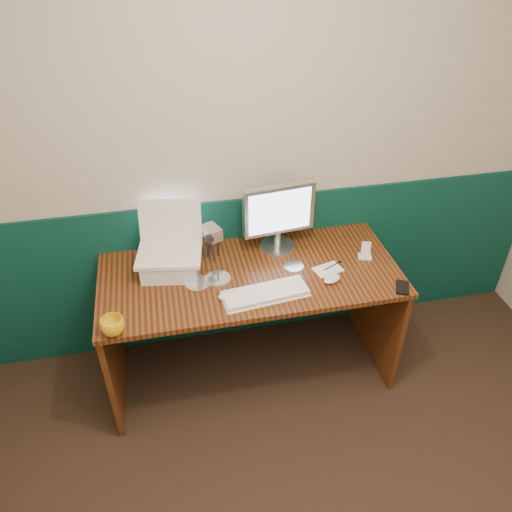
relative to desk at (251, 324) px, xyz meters
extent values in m
cube|color=#B9AD9D|center=(0.17, 0.37, 0.88)|extent=(3.50, 0.04, 2.50)
cube|color=#062E26|center=(0.17, 0.36, 0.12)|extent=(3.48, 0.02, 1.00)
cube|color=#331709|center=(0.00, 0.00, 0.00)|extent=(1.60, 0.70, 0.75)
cube|color=silver|center=(-0.41, 0.10, 0.43)|extent=(0.33, 0.29, 0.10)
cube|color=white|center=(0.04, -0.20, 0.39)|extent=(0.44, 0.19, 0.02)
ellipsoid|color=silver|center=(0.40, -0.16, 0.39)|extent=(0.12, 0.09, 0.03)
ellipsoid|color=white|center=(-0.15, -0.19, 0.39)|extent=(0.12, 0.08, 0.04)
imported|color=gold|center=(-0.70, -0.31, 0.42)|extent=(0.14, 0.14, 0.09)
cylinder|color=silver|center=(-0.18, -0.04, 0.39)|extent=(0.13, 0.13, 0.03)
cylinder|color=silver|center=(-0.28, -0.02, 0.38)|extent=(0.13, 0.13, 0.00)
cylinder|color=silver|center=(0.24, 0.01, 0.38)|extent=(0.11, 0.11, 0.00)
cylinder|color=black|center=(0.45, -0.03, 0.38)|extent=(0.12, 0.06, 0.01)
cube|color=white|center=(0.41, -0.06, 0.38)|extent=(0.17, 0.14, 0.00)
cube|color=white|center=(0.65, 0.01, 0.38)|extent=(0.09, 0.07, 0.01)
cube|color=white|center=(0.65, 0.01, 0.43)|extent=(0.06, 0.04, 0.09)
cube|color=black|center=(0.74, -0.29, 0.38)|extent=(0.10, 0.12, 0.01)
camera|label=1|loc=(-0.40, -2.06, 2.02)|focal=35.00mm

